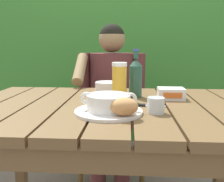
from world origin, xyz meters
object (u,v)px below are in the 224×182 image
at_px(soup_bowl, 108,102).
at_px(beer_glass, 119,81).
at_px(chair_near_diner, 113,113).
at_px(person_eating, 111,91).
at_px(diner_bowl, 108,86).
at_px(butter_tub, 171,94).
at_px(table_knife, 145,105).
at_px(bread_roll, 124,107).
at_px(water_glass_small, 156,105).
at_px(serving_plate, 108,111).
at_px(beer_bottle, 136,77).

bearing_deg(soup_bowl, beer_glass, 82.41).
bearing_deg(chair_near_diner, soup_bowl, -87.52).
height_order(person_eating, diner_bowl, person_eating).
height_order(soup_bowl, butter_tub, soup_bowl).
distance_m(butter_tub, table_knife, 0.21).
bearing_deg(soup_bowl, bread_roll, -49.40).
relative_size(person_eating, beer_glass, 6.47).
distance_m(chair_near_diner, water_glass_small, 1.08).
distance_m(bread_roll, table_knife, 0.21).
bearing_deg(serving_plate, person_eating, 93.30).
height_order(beer_bottle, table_knife, beer_bottle).
relative_size(soup_bowl, beer_glass, 1.22).
bearing_deg(beer_glass, chair_near_diner, 95.73).
bearing_deg(diner_bowl, soup_bowl, -84.75).
bearing_deg(beer_bottle, soup_bowl, -109.52).
relative_size(water_glass_small, table_knife, 0.45).
bearing_deg(bread_roll, soup_bowl, 130.60).
bearing_deg(person_eating, diner_bowl, -89.49).
relative_size(chair_near_diner, beer_glass, 5.20).
height_order(person_eating, table_knife, person_eating).
distance_m(beer_glass, water_glass_small, 0.29).
bearing_deg(soup_bowl, serving_plate, 88.21).
distance_m(serving_plate, butter_tub, 0.40).
relative_size(chair_near_diner, soup_bowl, 4.27).
relative_size(person_eating, table_knife, 7.98).
bearing_deg(soup_bowl, person_eating, 93.30).
relative_size(water_glass_small, diner_bowl, 0.46).
relative_size(serving_plate, soup_bowl, 1.21).
distance_m(bread_roll, diner_bowl, 0.56).
xyz_separation_m(bread_roll, beer_glass, (-0.03, 0.32, 0.05)).
relative_size(soup_bowl, butter_tub, 1.73).
bearing_deg(table_knife, water_glass_small, -71.57).
xyz_separation_m(beer_bottle, butter_tub, (0.17, -0.04, -0.08)).
height_order(beer_glass, diner_bowl, beer_glass).
relative_size(bread_roll, table_knife, 0.72).
height_order(butter_tub, table_knife, butter_tub).
relative_size(person_eating, bread_roll, 11.16).
bearing_deg(water_glass_small, butter_tub, 68.88).
relative_size(water_glass_small, butter_tub, 0.53).
bearing_deg(person_eating, chair_near_diner, 89.15).
bearing_deg(water_glass_small, diner_bowl, 116.03).
bearing_deg(bread_roll, butter_tub, 57.05).
distance_m(serving_plate, table_knife, 0.19).
height_order(water_glass_small, butter_tub, water_glass_small).
relative_size(person_eating, soup_bowl, 5.32).
bearing_deg(water_glass_small, serving_plate, -176.56).
height_order(beer_glass, table_knife, beer_glass).
bearing_deg(table_knife, butter_tub, 48.89).
bearing_deg(serving_plate, table_knife, 38.41).
relative_size(person_eating, water_glass_small, 17.57).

